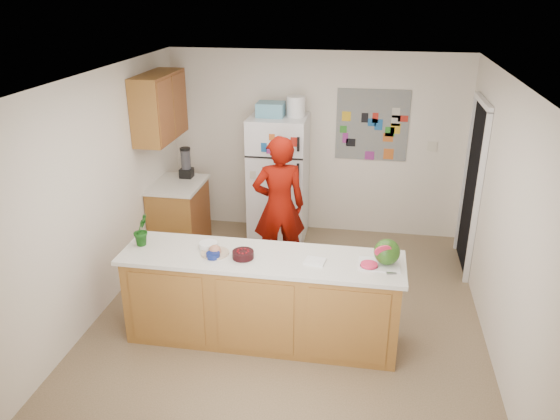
% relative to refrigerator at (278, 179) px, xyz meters
% --- Properties ---
extents(floor, '(4.00, 4.50, 0.02)m').
position_rel_refrigerator_xyz_m(floor, '(0.45, -1.88, -0.86)').
color(floor, brown).
rests_on(floor, ground).
extents(wall_back, '(4.00, 0.02, 2.50)m').
position_rel_refrigerator_xyz_m(wall_back, '(0.45, 0.38, 0.40)').
color(wall_back, beige).
rests_on(wall_back, ground).
extents(wall_left, '(0.02, 4.50, 2.50)m').
position_rel_refrigerator_xyz_m(wall_left, '(-1.56, -1.88, 0.40)').
color(wall_left, beige).
rests_on(wall_left, ground).
extents(wall_right, '(0.02, 4.50, 2.50)m').
position_rel_refrigerator_xyz_m(wall_right, '(2.46, -1.88, 0.40)').
color(wall_right, beige).
rests_on(wall_right, ground).
extents(ceiling, '(4.00, 4.50, 0.02)m').
position_rel_refrigerator_xyz_m(ceiling, '(0.45, -1.88, 1.66)').
color(ceiling, white).
rests_on(ceiling, wall_back).
extents(doorway, '(0.03, 0.85, 2.04)m').
position_rel_refrigerator_xyz_m(doorway, '(2.44, -0.43, 0.17)').
color(doorway, black).
rests_on(doorway, ground).
extents(peninsula_base, '(2.60, 0.62, 0.88)m').
position_rel_refrigerator_xyz_m(peninsula_base, '(0.25, -2.38, -0.41)').
color(peninsula_base, brown).
rests_on(peninsula_base, floor).
extents(peninsula_top, '(2.68, 0.70, 0.04)m').
position_rel_refrigerator_xyz_m(peninsula_top, '(0.25, -2.38, 0.05)').
color(peninsula_top, silver).
rests_on(peninsula_top, peninsula_base).
extents(side_counter_base, '(0.60, 0.80, 0.86)m').
position_rel_refrigerator_xyz_m(side_counter_base, '(-1.24, -0.53, -0.42)').
color(side_counter_base, brown).
rests_on(side_counter_base, floor).
extents(side_counter_top, '(0.64, 0.84, 0.04)m').
position_rel_refrigerator_xyz_m(side_counter_top, '(-1.24, -0.53, 0.03)').
color(side_counter_top, silver).
rests_on(side_counter_top, side_counter_base).
extents(upper_cabinets, '(0.35, 1.00, 0.80)m').
position_rel_refrigerator_xyz_m(upper_cabinets, '(-1.37, -0.58, 1.05)').
color(upper_cabinets, brown).
rests_on(upper_cabinets, wall_left).
extents(refrigerator, '(0.75, 0.70, 1.70)m').
position_rel_refrigerator_xyz_m(refrigerator, '(0.00, 0.00, 0.00)').
color(refrigerator, silver).
rests_on(refrigerator, floor).
extents(fridge_top_bin, '(0.35, 0.28, 0.18)m').
position_rel_refrigerator_xyz_m(fridge_top_bin, '(-0.10, 0.00, 0.94)').
color(fridge_top_bin, '#5999B2').
rests_on(fridge_top_bin, refrigerator).
extents(photo_collage, '(0.95, 0.01, 0.95)m').
position_rel_refrigerator_xyz_m(photo_collage, '(1.20, 0.36, 0.70)').
color(photo_collage, slate).
rests_on(photo_collage, wall_back).
extents(person, '(0.72, 0.58, 1.72)m').
position_rel_refrigerator_xyz_m(person, '(0.18, -0.99, 0.01)').
color(person, '#710C03').
rests_on(person, floor).
extents(blender_appliance, '(0.13, 0.13, 0.38)m').
position_rel_refrigerator_xyz_m(blender_appliance, '(-1.19, -0.28, 0.24)').
color(blender_appliance, black).
rests_on(blender_appliance, side_counter_top).
extents(cutting_board, '(0.37, 0.28, 0.01)m').
position_rel_refrigerator_xyz_m(cutting_board, '(1.35, -2.37, 0.08)').
color(cutting_board, white).
rests_on(cutting_board, peninsula_top).
extents(watermelon, '(0.24, 0.24, 0.24)m').
position_rel_refrigerator_xyz_m(watermelon, '(1.41, -2.35, 0.20)').
color(watermelon, '#2A560F').
rests_on(watermelon, cutting_board).
extents(watermelon_slice, '(0.16, 0.16, 0.02)m').
position_rel_refrigerator_xyz_m(watermelon_slice, '(1.25, -2.42, 0.09)').
color(watermelon_slice, '#E5314A').
rests_on(watermelon_slice, cutting_board).
extents(cherry_bowl, '(0.25, 0.25, 0.07)m').
position_rel_refrigerator_xyz_m(cherry_bowl, '(0.09, -2.44, 0.11)').
color(cherry_bowl, black).
rests_on(cherry_bowl, peninsula_top).
extents(white_bowl, '(0.23, 0.23, 0.06)m').
position_rel_refrigerator_xyz_m(white_bowl, '(-0.29, -2.30, 0.10)').
color(white_bowl, white).
rests_on(white_bowl, peninsula_top).
extents(cobalt_bowl, '(0.15, 0.15, 0.05)m').
position_rel_refrigerator_xyz_m(cobalt_bowl, '(-0.19, -2.49, 0.10)').
color(cobalt_bowl, navy).
rests_on(cobalt_bowl, peninsula_top).
extents(plate, '(0.30, 0.30, 0.02)m').
position_rel_refrigerator_xyz_m(plate, '(-0.19, -2.41, 0.08)').
color(plate, '#B3A88A').
rests_on(plate, peninsula_top).
extents(paper_towel, '(0.20, 0.18, 0.02)m').
position_rel_refrigerator_xyz_m(paper_towel, '(0.76, -2.42, 0.08)').
color(paper_towel, white).
rests_on(paper_towel, peninsula_top).
extents(keys, '(0.09, 0.06, 0.01)m').
position_rel_refrigerator_xyz_m(keys, '(1.45, -2.51, 0.08)').
color(keys, gray).
rests_on(keys, peninsula_top).
extents(potted_plant, '(0.14, 0.17, 0.31)m').
position_rel_refrigerator_xyz_m(potted_plant, '(-0.95, -2.33, 0.22)').
color(potted_plant, '#14460D').
rests_on(potted_plant, peninsula_top).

